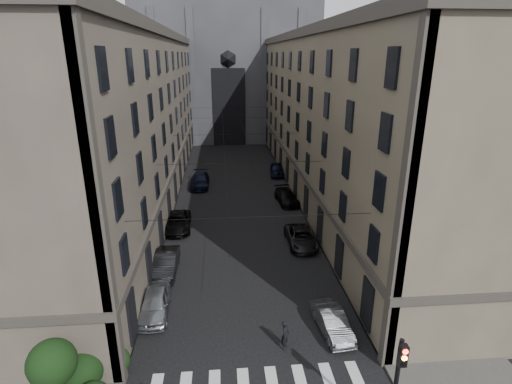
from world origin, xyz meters
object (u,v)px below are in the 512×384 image
object	(u,v)px
traffic_light_right	(398,378)
car_left_midfar	(177,222)
car_right_midfar	(286,197)
gothic_tower	(227,47)
car_right_midnear	(301,237)
car_left_midnear	(166,263)
car_right_near	(332,322)
pedestrian	(285,335)
car_left_far	(200,181)
car_left_near	(155,303)
car_right_far	(277,169)

from	to	relation	value
traffic_light_right	car_left_midfar	bearing A→B (deg)	116.33
car_left_midfar	car_right_midfar	xyz separation A→B (m)	(11.80, 6.39, -0.02)
gothic_tower	car_left_midfar	size ratio (longest dim) A/B	10.59
car_left_midfar	car_right_midnear	size ratio (longest dim) A/B	1.04
car_left_midnear	car_right_near	size ratio (longest dim) A/B	1.16
car_right_near	pedestrian	xyz separation A→B (m)	(-3.10, -1.21, 0.21)
traffic_light_right	car_right_near	size ratio (longest dim) A/B	1.22
car_right_midfar	pedestrian	xyz separation A→B (m)	(-3.91, -23.89, 0.17)
gothic_tower	car_left_midnear	bearing A→B (deg)	-96.08
car_left_midfar	car_right_midfar	distance (m)	13.42
gothic_tower	car_left_far	size ratio (longest dim) A/B	10.21
car_left_far	car_right_midnear	size ratio (longest dim) A/B	1.08
car_left_far	pedestrian	size ratio (longest dim) A/B	3.12
car_left_near	car_left_midnear	distance (m)	5.32
gothic_tower	car_right_far	size ratio (longest dim) A/B	11.95
car_right_midnear	car_left_near	bearing A→B (deg)	-141.95
car_right_near	car_right_far	world-z (taller)	car_right_far
gothic_tower	car_left_midfar	bearing A→B (deg)	-96.99
car_left_far	car_right_midnear	xyz separation A→B (m)	(9.80, -17.72, -0.09)
car_left_midnear	car_right_far	xyz separation A→B (m)	(12.34, 25.93, 0.02)
car_left_far	pedestrian	world-z (taller)	pedestrian
traffic_light_right	car_right_far	xyz separation A→B (m)	(0.60, 41.28, -2.46)
gothic_tower	pedestrian	bearing A→B (deg)	-88.44
car_left_far	car_right_far	bearing A→B (deg)	23.07
car_left_midnear	car_left_midfar	xyz separation A→B (m)	(0.08, 8.23, -0.05)
traffic_light_right	car_right_midfar	distance (m)	30.08
car_left_midnear	car_right_midnear	xyz separation A→B (m)	(11.46, 3.85, -0.08)
car_left_midfar	car_left_far	bearing A→B (deg)	80.73
car_left_near	pedestrian	world-z (taller)	pedestrian
pedestrian	car_right_midfar	bearing A→B (deg)	14.53
car_left_near	car_right_far	size ratio (longest dim) A/B	0.96
gothic_tower	car_left_midfar	world-z (taller)	gothic_tower
car_right_midnear	car_right_far	xyz separation A→B (m)	(0.88, 22.07, 0.10)
car_left_near	pedestrian	xyz separation A→B (m)	(8.02, -3.96, 0.11)
traffic_light_right	car_right_far	size ratio (longest dim) A/B	1.07
car_left_midnear	car_right_far	bearing A→B (deg)	65.20
car_left_midnear	car_left_far	bearing A→B (deg)	86.25
car_left_midfar	car_right_midfar	world-z (taller)	car_left_midfar
car_left_near	car_right_midfar	distance (m)	23.23
car_right_midnear	car_right_far	bearing A→B (deg)	87.24
gothic_tower	car_left_far	world-z (taller)	gothic_tower
pedestrian	car_left_midnear	bearing A→B (deg)	64.46
car_right_far	car_right_midfar	bearing A→B (deg)	-87.53
car_left_midnear	gothic_tower	bearing A→B (deg)	84.58
car_right_midfar	car_left_midfar	bearing A→B (deg)	-157.28
car_left_midnear	car_right_far	size ratio (longest dim) A/B	1.01
car_left_midfar	car_left_midnear	bearing A→B (deg)	-93.00
car_left_midfar	car_right_midnear	xyz separation A→B (m)	(11.39, -4.37, -0.03)
car_left_midnear	pedestrian	distance (m)	12.23
car_left_near	car_left_midnear	size ratio (longest dim) A/B	0.95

